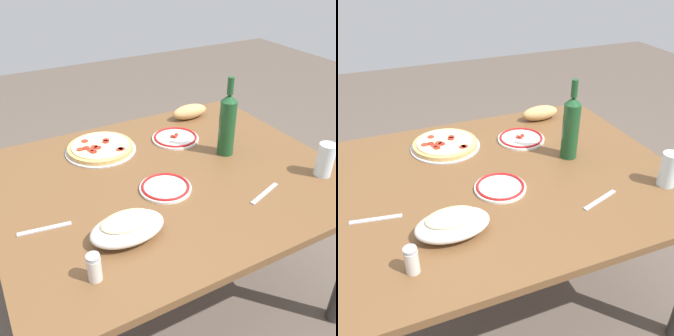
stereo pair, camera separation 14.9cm
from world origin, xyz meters
TOP-DOWN VIEW (x-y plane):
  - ground_plane at (0.00, 0.00)m, footprint 8.00×8.00m
  - dining_table at (0.00, 0.00)m, footprint 1.33×1.09m
  - pepperoni_pizza at (0.16, -0.31)m, footprint 0.31×0.31m
  - baked_pasta_dish at (0.29, 0.26)m, footprint 0.24×0.15m
  - wine_bottle at (-0.30, -0.03)m, footprint 0.07×0.07m
  - water_glass at (-0.53, 0.29)m, footprint 0.07×0.07m
  - side_plate_near at (0.06, 0.09)m, footprint 0.19×0.19m
  - side_plate_far at (-0.18, -0.25)m, footprint 0.22×0.22m
  - bread_loaf at (-0.36, -0.42)m, footprint 0.19×0.08m
  - spice_shaker at (0.43, 0.37)m, footprint 0.04×0.04m
  - fork_left at (-0.25, 0.29)m, footprint 0.17×0.07m
  - fork_right at (0.51, 0.10)m, footprint 0.17×0.04m

SIDE VIEW (x-z plane):
  - ground_plane at x=0.00m, z-range 0.00..0.00m
  - dining_table at x=0.00m, z-range 0.25..0.95m
  - fork_left at x=-0.25m, z-range 0.70..0.71m
  - fork_right at x=0.51m, z-range 0.70..0.71m
  - side_plate_near at x=0.06m, z-range 0.70..0.72m
  - side_plate_far at x=-0.18m, z-range 0.70..0.72m
  - pepperoni_pizza at x=0.16m, z-range 0.70..0.73m
  - bread_loaf at x=-0.36m, z-range 0.70..0.77m
  - baked_pasta_dish at x=0.29m, z-range 0.70..0.78m
  - spice_shaker at x=0.43m, z-range 0.70..0.79m
  - water_glass at x=-0.53m, z-range 0.70..0.83m
  - wine_bottle at x=-0.30m, z-range 0.67..1.01m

